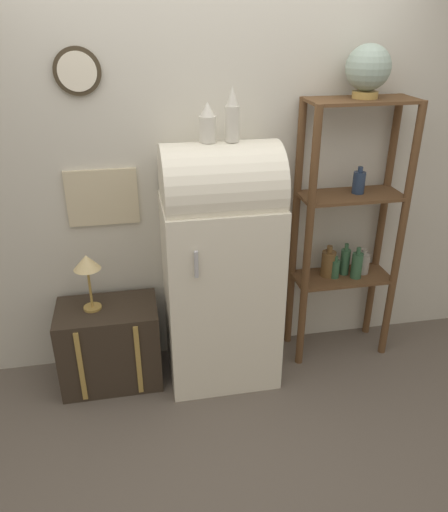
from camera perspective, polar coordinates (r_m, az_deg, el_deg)
ground_plane at (r=3.32m, az=0.56°, el=-15.61°), size 12.00×12.00×0.00m
wall_back at (r=3.17m, az=-1.50°, el=10.33°), size 7.00×0.09×2.70m
refrigerator at (r=3.09m, az=-0.38°, el=-0.92°), size 0.69×0.58×1.57m
suitcase_trunk at (r=3.36m, az=-12.87°, el=-9.80°), size 0.63×0.41×0.55m
shelf_unit at (r=3.37m, az=13.98°, el=3.31°), size 0.68×0.31×1.76m
globe at (r=3.15m, az=16.14°, el=19.87°), size 0.26×0.26×0.30m
vase_left at (r=2.81m, az=-1.88°, el=14.90°), size 0.10×0.10×0.22m
vase_center at (r=2.81m, az=0.95°, el=15.68°), size 0.08×0.08×0.30m
desk_lamp at (r=3.08m, az=-15.38°, el=-1.14°), size 0.16×0.16×0.37m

